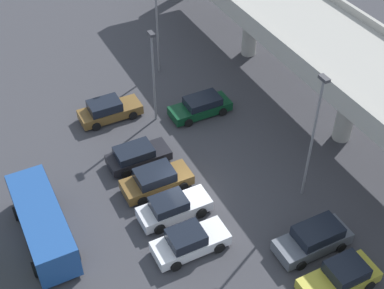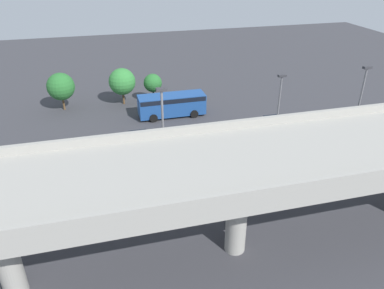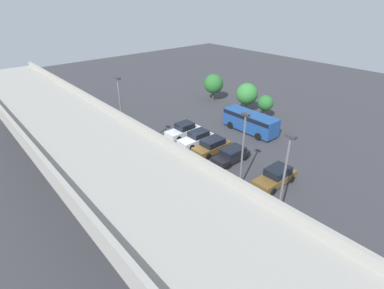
% 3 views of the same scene
% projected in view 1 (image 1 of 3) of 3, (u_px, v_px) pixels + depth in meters
% --- Properties ---
extents(ground_plane, '(111.08, 111.08, 0.00)m').
position_uv_depth(ground_plane, '(187.00, 194.00, 34.81)').
color(ground_plane, '#38383D').
extents(highway_overpass, '(53.13, 7.64, 7.24)m').
position_uv_depth(highway_overpass, '(357.00, 70.00, 35.18)').
color(highway_overpass, '#9E9B93').
rests_on(highway_overpass, ground_plane).
extents(parked_car_0, '(2.09, 4.70, 1.60)m').
position_uv_depth(parked_car_0, '(109.00, 110.00, 40.31)').
color(parked_car_0, brown).
rests_on(parked_car_0, ground_plane).
extents(parked_car_1, '(2.10, 4.73, 1.46)m').
position_uv_depth(parked_car_1, '(201.00, 106.00, 40.74)').
color(parked_car_1, '#0C381E').
rests_on(parked_car_1, ground_plane).
extents(parked_car_2, '(2.10, 4.30, 1.43)m').
position_uv_depth(parked_car_2, '(137.00, 156.00, 36.56)').
color(parked_car_2, black).
rests_on(parked_car_2, ground_plane).
extents(parked_car_3, '(2.15, 4.60, 1.60)m').
position_uv_depth(parked_car_3, '(156.00, 180.00, 34.72)').
color(parked_car_3, brown).
rests_on(parked_car_3, ground_plane).
extents(parked_car_4, '(2.01, 4.57, 1.56)m').
position_uv_depth(parked_car_4, '(173.00, 207.00, 32.97)').
color(parked_car_4, silver).
rests_on(parked_car_4, ground_plane).
extents(parked_car_5, '(2.09, 4.53, 1.63)m').
position_uv_depth(parked_car_5, '(189.00, 241.00, 30.98)').
color(parked_car_5, silver).
rests_on(parked_car_5, ground_plane).
extents(parked_car_6, '(2.11, 4.57, 1.67)m').
position_uv_depth(parked_car_6, '(314.00, 239.00, 31.05)').
color(parked_car_6, '#515660').
rests_on(parked_car_6, ground_plane).
extents(parked_car_7, '(2.14, 4.51, 1.63)m').
position_uv_depth(parked_car_7, '(341.00, 277.00, 29.14)').
color(parked_car_7, gold).
rests_on(parked_car_7, ground_plane).
extents(shuttle_bus, '(7.43, 2.66, 2.47)m').
position_uv_depth(shuttle_bus, '(42.00, 222.00, 31.14)').
color(shuttle_bus, '#1E478C').
rests_on(shuttle_bus, ground_plane).
extents(lamp_post_near_aisle, '(0.70, 0.35, 7.42)m').
position_uv_depth(lamp_post_near_aisle, '(153.00, 70.00, 37.81)').
color(lamp_post_near_aisle, slate).
rests_on(lamp_post_near_aisle, ground_plane).
extents(lamp_post_mid_lot, '(0.70, 0.35, 8.52)m').
position_uv_depth(lamp_post_mid_lot, '(157.00, 18.00, 42.39)').
color(lamp_post_mid_lot, slate).
rests_on(lamp_post_mid_lot, ground_plane).
extents(lamp_post_by_overpass, '(0.70, 0.35, 9.09)m').
position_uv_depth(lamp_post_by_overpass, '(314.00, 131.00, 31.43)').
color(lamp_post_by_overpass, slate).
rests_on(lamp_post_by_overpass, ground_plane).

